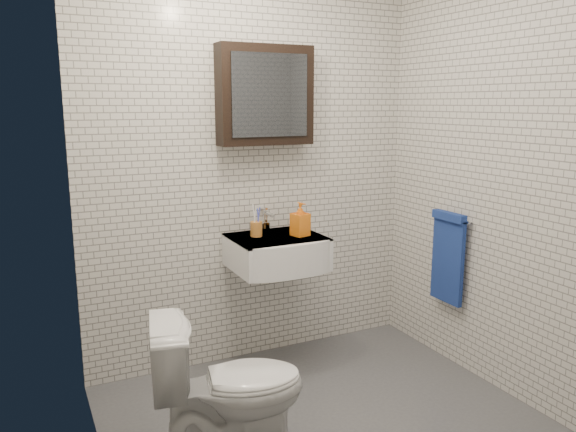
{
  "coord_description": "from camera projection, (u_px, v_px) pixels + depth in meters",
  "views": [
    {
      "loc": [
        -1.36,
        -2.27,
        1.65
      ],
      "look_at": [
        -0.03,
        0.45,
        1.04
      ],
      "focal_mm": 35.0,
      "sensor_mm": 36.0,
      "label": 1
    }
  ],
  "objects": [
    {
      "name": "mirror_cabinet",
      "position": [
        265.0,
        95.0,
        3.41
      ],
      "size": [
        0.6,
        0.15,
        0.6
      ],
      "color": "black",
      "rests_on": "room_shell"
    },
    {
      "name": "soap_bottle",
      "position": [
        300.0,
        219.0,
        3.44
      ],
      "size": [
        0.11,
        0.12,
        0.21
      ],
      "primitive_type": "imported",
      "rotation": [
        0.0,
        0.0,
        0.23
      ],
      "color": "orange",
      "rests_on": "washbasin"
    },
    {
      "name": "towel_rail",
      "position": [
        448.0,
        254.0,
        3.53
      ],
      "size": [
        0.09,
        0.3,
        0.58
      ],
      "color": "silver",
      "rests_on": "room_shell"
    },
    {
      "name": "room_shell",
      "position": [
        336.0,
        144.0,
        2.62
      ],
      "size": [
        2.22,
        2.02,
        2.51
      ],
      "color": "silver",
      "rests_on": "ground"
    },
    {
      "name": "toilet",
      "position": [
        229.0,
        387.0,
        2.61
      ],
      "size": [
        0.76,
        0.53,
        0.71
      ],
      "primitive_type": "imported",
      "rotation": [
        0.0,
        0.0,
        1.36
      ],
      "color": "white",
      "rests_on": "ground"
    },
    {
      "name": "ground",
      "position": [
        331.0,
        427.0,
        2.91
      ],
      "size": [
        2.2,
        2.0,
        0.01
      ],
      "primitive_type": "cube",
      "color": "#4A4C51",
      "rests_on": "ground"
    },
    {
      "name": "washbasin",
      "position": [
        279.0,
        253.0,
        3.43
      ],
      "size": [
        0.55,
        0.5,
        0.2
      ],
      "color": "white",
      "rests_on": "room_shell"
    },
    {
      "name": "toothbrush_cup",
      "position": [
        256.0,
        228.0,
        3.44
      ],
      "size": [
        0.07,
        0.07,
        0.2
      ],
      "rotation": [
        0.0,
        0.0,
        -0.02
      ],
      "color": "#B8722E",
      "rests_on": "washbasin"
    },
    {
      "name": "faucet",
      "position": [
        266.0,
        221.0,
        3.57
      ],
      "size": [
        0.06,
        0.2,
        0.15
      ],
      "color": "silver",
      "rests_on": "washbasin"
    }
  ]
}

